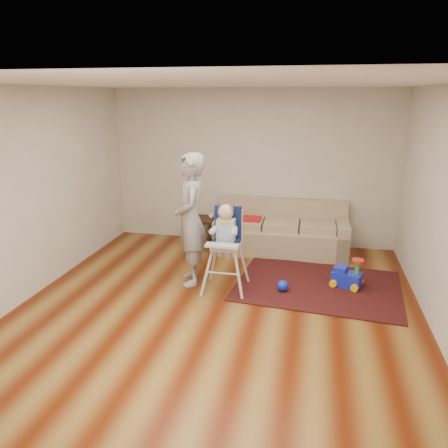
% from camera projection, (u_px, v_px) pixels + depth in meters
% --- Properties ---
extents(ground, '(5.50, 5.50, 0.00)m').
position_uv_depth(ground, '(217.00, 309.00, 5.46)').
color(ground, '#531A05').
rests_on(ground, ground).
extents(room_envelope, '(5.04, 5.52, 2.72)m').
position_uv_depth(room_envelope, '(226.00, 154.00, 5.42)').
color(room_envelope, '#BEB5A6').
rests_on(room_envelope, ground).
extents(sofa, '(2.22, 0.94, 0.85)m').
position_uv_depth(sofa, '(281.00, 227.00, 7.38)').
color(sofa, tan).
rests_on(sofa, ground).
extents(side_table, '(0.49, 0.49, 0.49)m').
position_uv_depth(side_table, '(200.00, 231.00, 7.77)').
color(side_table, black).
rests_on(side_table, ground).
extents(area_rug, '(2.37, 1.87, 0.02)m').
position_uv_depth(area_rug, '(318.00, 286.00, 6.12)').
color(area_rug, black).
rests_on(area_rug, ground).
extents(ride_on_toy, '(0.45, 0.38, 0.42)m').
position_uv_depth(ride_on_toy, '(347.00, 272.00, 6.03)').
color(ride_on_toy, '#1627CD').
rests_on(ride_on_toy, area_rug).
extents(toy_ball, '(0.15, 0.15, 0.15)m').
position_uv_depth(toy_ball, '(283.00, 286.00, 5.91)').
color(toy_ball, '#1627CD').
rests_on(toy_ball, area_rug).
extents(high_chair, '(0.57, 0.57, 1.21)m').
position_uv_depth(high_chair, '(226.00, 249.00, 5.87)').
color(high_chair, silver).
rests_on(high_chair, ground).
extents(adult, '(0.63, 0.78, 1.85)m').
position_uv_depth(adult, '(191.00, 220.00, 6.01)').
color(adult, '#98989A').
rests_on(adult, ground).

